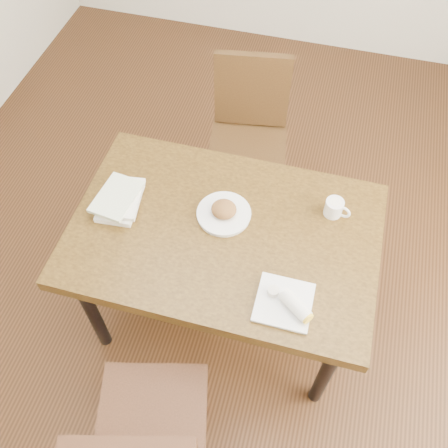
% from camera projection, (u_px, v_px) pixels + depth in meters
% --- Properties ---
extents(ground, '(4.00, 5.00, 0.01)m').
position_uv_depth(ground, '(224.00, 309.00, 2.72)').
color(ground, '#472814').
rests_on(ground, ground).
extents(room_walls, '(4.02, 5.02, 2.80)m').
position_uv_depth(room_walls, '(224.00, 51.00, 1.38)').
color(room_walls, beige).
rests_on(room_walls, ground).
extents(table, '(1.30, 0.87, 0.75)m').
position_uv_depth(table, '(224.00, 241.00, 2.16)').
color(table, brown).
rests_on(table, ground).
extents(chair_near, '(0.51, 0.51, 0.95)m').
position_uv_depth(chair_near, '(148.00, 436.00, 1.82)').
color(chair_near, '#482614').
rests_on(chair_near, ground).
extents(chair_far, '(0.48, 0.48, 0.95)m').
position_uv_depth(chair_far, '(249.00, 130.00, 2.73)').
color(chair_far, '#422D13').
rests_on(chair_far, ground).
extents(plate_scone, '(0.23, 0.23, 0.07)m').
position_uv_depth(plate_scone, '(224.00, 212.00, 2.13)').
color(plate_scone, white).
rests_on(plate_scone, table).
extents(coffee_mug, '(0.11, 0.08, 0.08)m').
position_uv_depth(coffee_mug, '(335.00, 208.00, 2.12)').
color(coffee_mug, white).
rests_on(coffee_mug, table).
extents(plate_burrito, '(0.22, 0.21, 0.07)m').
position_uv_depth(plate_burrito, '(288.00, 303.00, 1.88)').
color(plate_burrito, white).
rests_on(plate_burrito, table).
extents(book_stack, '(0.20, 0.26, 0.06)m').
position_uv_depth(book_stack, '(120.00, 199.00, 2.16)').
color(book_stack, white).
rests_on(book_stack, table).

